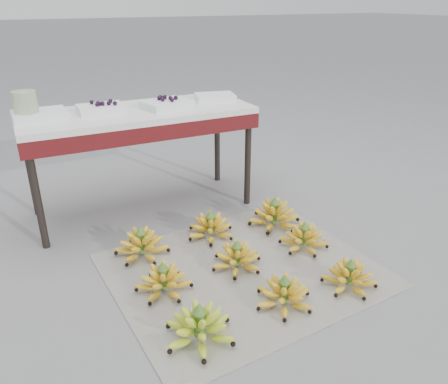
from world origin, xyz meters
name	(u,v)px	position (x,y,z in m)	size (l,w,h in m)	color
ground	(232,282)	(0.00, 0.00, 0.00)	(60.00, 60.00, 0.00)	gray
newspaper_mat	(243,270)	(0.09, 0.06, 0.00)	(1.25, 1.05, 0.01)	silver
bunch_front_left	(200,327)	(-0.29, -0.29, 0.07)	(0.32, 0.32, 0.17)	#82A61E
bunch_front_center	(284,294)	(0.12, -0.26, 0.06)	(0.33, 0.33, 0.16)	yellow
bunch_front_right	(349,277)	(0.47, -0.28, 0.06)	(0.28, 0.28, 0.15)	yellow
bunch_mid_left	(164,281)	(-0.32, 0.07, 0.06)	(0.33, 0.33, 0.16)	yellow
bunch_mid_center	(237,258)	(0.07, 0.09, 0.06)	(0.31, 0.31, 0.16)	yellow
bunch_mid_right	(304,238)	(0.49, 0.10, 0.06)	(0.30, 0.30, 0.16)	yellow
bunch_back_left	(142,245)	(-0.31, 0.41, 0.06)	(0.37, 0.37, 0.17)	yellow
bunch_back_center	(211,227)	(0.09, 0.43, 0.06)	(0.29, 0.29, 0.16)	yellow
bunch_back_right	(274,215)	(0.48, 0.39, 0.07)	(0.38, 0.38, 0.18)	yellow
vendor_table	(138,122)	(-0.13, 0.96, 0.57)	(1.34, 0.54, 0.64)	black
tray_far_left	(40,115)	(-0.66, 0.98, 0.67)	(0.28, 0.20, 0.04)	silver
tray_left	(101,108)	(-0.33, 0.99, 0.67)	(0.26, 0.18, 0.07)	silver
tray_right	(167,104)	(0.04, 0.93, 0.67)	(0.31, 0.26, 0.07)	silver
tray_far_right	(215,97)	(0.39, 0.99, 0.66)	(0.28, 0.22, 0.04)	silver
glass_jar	(26,106)	(-0.72, 0.98, 0.72)	(0.12, 0.12, 0.15)	#DCF1BF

